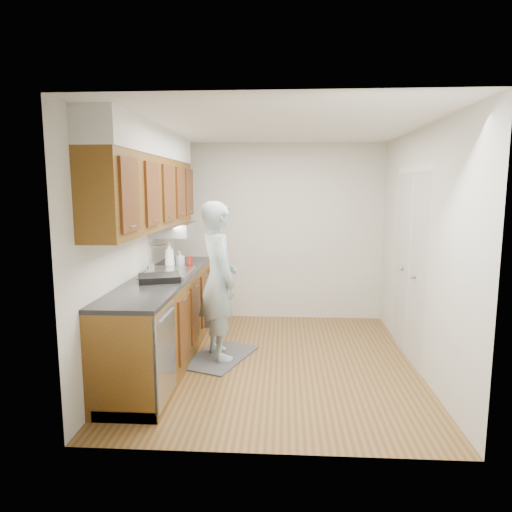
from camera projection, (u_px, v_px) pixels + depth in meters
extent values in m
plane|color=brown|center=(274.00, 362.00, 4.99)|extent=(3.50, 3.50, 0.00)
plane|color=white|center=(275.00, 126.00, 4.61)|extent=(3.50, 3.50, 0.00)
cube|color=beige|center=(135.00, 247.00, 4.89)|extent=(0.02, 3.50, 2.50)
cube|color=beige|center=(420.00, 250.00, 4.71)|extent=(0.02, 3.50, 2.50)
cube|color=beige|center=(277.00, 232.00, 6.53)|extent=(3.00, 0.02, 2.50)
cube|color=brown|center=(165.00, 320.00, 4.99)|extent=(0.60, 2.80, 0.90)
cube|color=black|center=(162.00, 278.00, 4.92)|extent=(0.63, 2.80, 0.04)
cube|color=#B2B2B7|center=(168.00, 277.00, 5.12)|extent=(0.48, 0.68, 0.14)
cube|color=#B2B2B7|center=(168.00, 272.00, 5.11)|extent=(0.52, 0.72, 0.01)
cube|color=#B2B2B7|center=(165.00, 355.00, 3.88)|extent=(0.03, 0.60, 0.80)
cube|color=brown|center=(148.00, 193.00, 4.79)|extent=(0.33, 2.80, 0.75)
cube|color=silver|center=(146.00, 142.00, 4.71)|extent=(0.35, 2.80, 0.30)
cube|color=#A5A5AA|center=(175.00, 229.00, 5.70)|extent=(0.46, 0.75, 0.16)
cube|color=white|center=(410.00, 266.00, 5.04)|extent=(0.02, 1.22, 2.05)
cube|color=#555557|center=(219.00, 357.00, 5.11)|extent=(0.86, 1.09, 0.02)
imported|color=#97B1B7|center=(218.00, 270.00, 4.96)|extent=(0.72, 0.82, 1.96)
imported|color=white|center=(170.00, 255.00, 5.44)|extent=(0.14, 0.14, 0.31)
imported|color=white|center=(180.00, 258.00, 5.57)|extent=(0.12, 0.12, 0.18)
cylinder|color=#B3261E|center=(190.00, 261.00, 5.51)|extent=(0.09, 0.09, 0.12)
cube|color=black|center=(159.00, 278.00, 4.64)|extent=(0.50, 0.46, 0.06)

